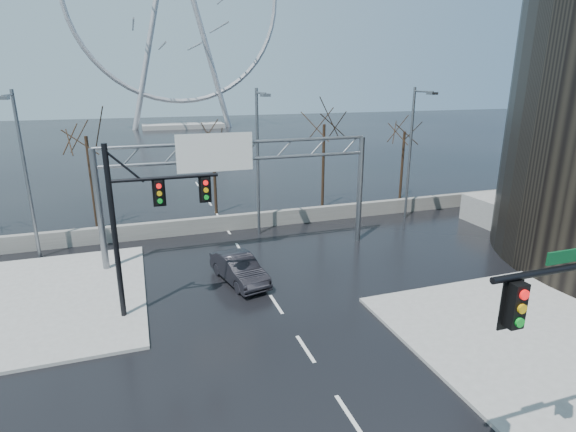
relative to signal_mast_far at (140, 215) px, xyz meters
name	(u,v)px	position (x,y,z in m)	size (l,w,h in m)	color
ground	(349,415)	(5.87, -8.96, -4.83)	(260.00, 260.00, 0.00)	black
sidewalk_right_ext	(537,330)	(15.87, -6.96, -4.76)	(12.00, 10.00, 0.15)	gray
sidewalk_far	(39,300)	(-5.13, 3.04, -4.76)	(10.00, 12.00, 0.15)	gray
barrier_wall	(227,223)	(5.87, 11.04, -4.28)	(52.00, 0.50, 1.10)	slate
signal_mast_far	(140,215)	(0.00, 0.00, 0.00)	(4.72, 0.41, 8.00)	black
sign_gantry	(235,173)	(5.49, 6.00, 0.35)	(16.36, 0.40, 7.60)	slate
streetlight_left	(23,164)	(-6.13, 9.20, 1.05)	(0.50, 2.55, 10.00)	slate
streetlight_mid	(259,152)	(7.87, 9.20, 1.05)	(0.50, 2.55, 10.00)	slate
streetlight_right	(413,144)	(19.87, 9.20, 1.05)	(0.50, 2.55, 10.00)	slate
tree_left	(87,147)	(-3.13, 14.54, 1.14)	(3.75, 3.75, 7.50)	black
tree_center	(213,150)	(5.87, 15.54, 0.34)	(3.25, 3.25, 6.50)	black
tree_right	(324,134)	(14.87, 14.54, 1.38)	(3.90, 3.90, 7.80)	black
tree_far_right	(404,139)	(22.87, 15.04, 0.58)	(3.40, 3.40, 6.80)	black
ferris_wheel	(175,3)	(10.87, 86.04, 21.30)	(45.00, 6.00, 50.91)	gray
car	(239,269)	(4.76, 2.16, -4.08)	(1.58, 4.54, 1.50)	black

